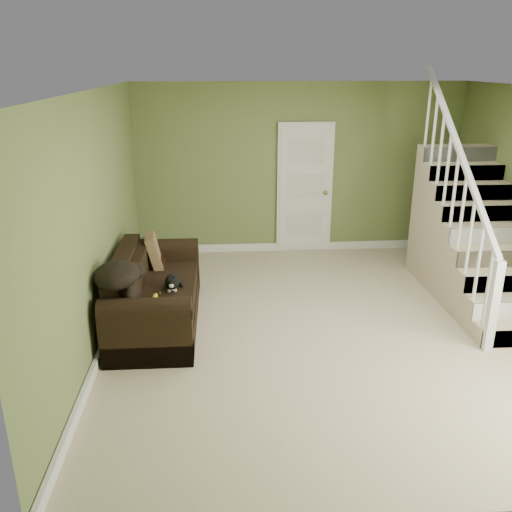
{
  "coord_description": "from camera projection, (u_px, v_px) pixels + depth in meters",
  "views": [
    {
      "loc": [
        -1.22,
        -5.49,
        2.86
      ],
      "look_at": [
        -0.83,
        0.25,
        0.8
      ],
      "focal_mm": 38.0,
      "sensor_mm": 36.0,
      "label": 1
    }
  ],
  "objects": [
    {
      "name": "throw_blanket",
      "position": [
        117.0,
        275.0,
        5.4
      ],
      "size": [
        0.46,
        0.6,
        0.24
      ],
      "primitive_type": "ellipsoid",
      "rotation": [
        0.0,
        0.0,
        -0.03
      ],
      "color": "black",
      "rests_on": "sofa"
    },
    {
      "name": "door",
      "position": [
        305.0,
        189.0,
        8.4
      ],
      "size": [
        0.86,
        0.12,
        2.02
      ],
      "color": "white",
      "rests_on": "floor"
    },
    {
      "name": "wall_left",
      "position": [
        96.0,
        222.0,
        5.6
      ],
      "size": [
        0.04,
        5.5,
        2.6
      ],
      "primitive_type": "cube",
      "color": "olive",
      "rests_on": "floor"
    },
    {
      "name": "staircase",
      "position": [
        469.0,
        244.0,
        7.01
      ],
      "size": [
        1.0,
        2.51,
        2.82
      ],
      "color": "tan",
      "rests_on": "floor"
    },
    {
      "name": "throw_pillow",
      "position": [
        154.0,
        251.0,
        6.76
      ],
      "size": [
        0.25,
        0.46,
        0.45
      ],
      "primitive_type": "cube",
      "rotation": [
        0.0,
        -0.24,
        0.09
      ],
      "color": "brown",
      "rests_on": "sofa"
    },
    {
      "name": "floor",
      "position": [
        329.0,
        327.0,
        6.19
      ],
      "size": [
        5.0,
        5.5,
        0.01
      ],
      "primitive_type": "cube",
      "color": "tan",
      "rests_on": "ground"
    },
    {
      "name": "side_table",
      "position": [
        145.0,
        275.0,
        6.93
      ],
      "size": [
        0.57,
        0.57,
        0.79
      ],
      "rotation": [
        0.0,
        0.0,
        0.27
      ],
      "color": "black",
      "rests_on": "floor"
    },
    {
      "name": "banana",
      "position": [
        155.0,
        297.0,
        5.81
      ],
      "size": [
        0.06,
        0.2,
        0.05
      ],
      "primitive_type": "ellipsoid",
      "rotation": [
        0.0,
        0.0,
        -0.05
      ],
      "color": "yellow",
      "rests_on": "sofa"
    },
    {
      "name": "wall_front",
      "position": [
        431.0,
        344.0,
        3.17
      ],
      "size": [
        5.0,
        0.04,
        2.6
      ],
      "primitive_type": "cube",
      "color": "olive",
      "rests_on": "floor"
    },
    {
      "name": "ceiling",
      "position": [
        342.0,
        90.0,
        5.32
      ],
      "size": [
        5.0,
        5.5,
        0.01
      ],
      "primitive_type": "cube",
      "color": "white",
      "rests_on": "wall_back"
    },
    {
      "name": "wall_back",
      "position": [
        298.0,
        169.0,
        8.34
      ],
      "size": [
        5.0,
        0.04,
        2.6
      ],
      "primitive_type": "cube",
      "color": "olive",
      "rests_on": "floor"
    },
    {
      "name": "baseboard_back",
      "position": [
        297.0,
        246.0,
        8.73
      ],
      "size": [
        5.0,
        0.04,
        0.12
      ],
      "primitive_type": "cube",
      "color": "white",
      "rests_on": "floor"
    },
    {
      "name": "baseboard_left",
      "position": [
        110.0,
        329.0,
        6.02
      ],
      "size": [
        0.04,
        5.5,
        0.12
      ],
      "primitive_type": "cube",
      "color": "white",
      "rests_on": "floor"
    },
    {
      "name": "cat",
      "position": [
        172.0,
        282.0,
        6.06
      ],
      "size": [
        0.22,
        0.45,
        0.22
      ],
      "rotation": [
        0.0,
        0.0,
        0.04
      ],
      "color": "black",
      "rests_on": "sofa"
    },
    {
      "name": "sofa",
      "position": [
        153.0,
        297.0,
        6.22
      ],
      "size": [
        0.91,
        2.1,
        0.83
      ],
      "color": "black",
      "rests_on": "floor"
    }
  ]
}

